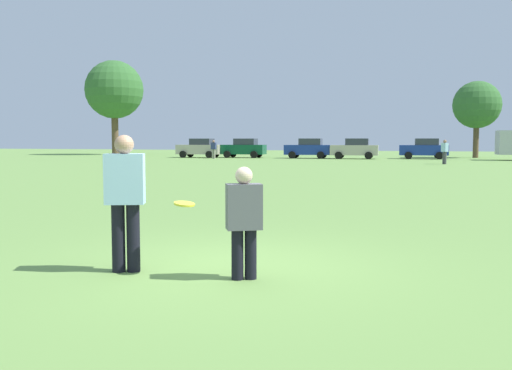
% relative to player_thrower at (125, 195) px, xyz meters
% --- Properties ---
extents(ground_plane, '(160.82, 160.82, 0.00)m').
position_rel_player_thrower_xyz_m(ground_plane, '(1.20, 0.68, -1.02)').
color(ground_plane, '#6B9347').
extents(player_thrower, '(0.57, 0.46, 1.80)m').
position_rel_player_thrower_xyz_m(player_thrower, '(0.00, 0.00, 0.00)').
color(player_thrower, black).
rests_on(player_thrower, ground).
extents(player_defender, '(0.50, 0.42, 1.41)m').
position_rel_player_thrower_xyz_m(player_defender, '(1.61, 0.07, -0.23)').
color(player_defender, black).
rests_on(player_defender, ground).
extents(frisbee, '(0.27, 0.27, 0.07)m').
position_rel_player_thrower_xyz_m(frisbee, '(0.82, 0.05, -0.09)').
color(frisbee, yellow).
extents(parked_car_near_left, '(4.29, 2.38, 1.82)m').
position_rel_player_thrower_xyz_m(parked_car_near_left, '(-17.24, 43.81, -0.09)').
color(parked_car_near_left, '#B7AD99').
rests_on(parked_car_near_left, ground).
extents(parked_car_mid_left, '(4.29, 2.38, 1.82)m').
position_rel_player_thrower_xyz_m(parked_car_mid_left, '(-13.16, 44.79, -0.09)').
color(parked_car_mid_left, '#0C4C2D').
rests_on(parked_car_mid_left, ground).
extents(parked_car_center, '(4.29, 2.38, 1.82)m').
position_rel_player_thrower_xyz_m(parked_car_center, '(-6.91, 44.91, -0.09)').
color(parked_car_center, navy).
rests_on(parked_car_center, ground).
extents(parked_car_mid_right, '(4.29, 2.38, 1.82)m').
position_rel_player_thrower_xyz_m(parked_car_mid_right, '(-2.63, 44.73, -0.09)').
color(parked_car_mid_right, '#B7AD99').
rests_on(parked_car_mid_right, ground).
extents(parked_car_near_right, '(4.29, 2.38, 1.82)m').
position_rel_player_thrower_xyz_m(parked_car_near_right, '(3.31, 46.28, -0.09)').
color(parked_car_near_right, navy).
rests_on(parked_car_near_right, ground).
extents(bystander_sideline_watcher, '(0.50, 0.54, 1.72)m').
position_rel_player_thrower_xyz_m(bystander_sideline_watcher, '(4.80, 35.48, -0.05)').
color(bystander_sideline_watcher, '#4C4C51').
rests_on(bystander_sideline_watcher, ground).
extents(bystander_far_jogger, '(0.47, 0.28, 1.67)m').
position_rel_player_thrower_xyz_m(bystander_far_jogger, '(-15.00, 41.64, -0.07)').
color(bystander_far_jogger, gray).
rests_on(bystander_far_jogger, ground).
extents(tree_west_oak, '(6.55, 6.55, 10.64)m').
position_rel_player_thrower_xyz_m(tree_west_oak, '(-30.59, 50.79, 6.31)').
color(tree_west_oak, brown).
rests_on(tree_west_oak, ground).
extents(tree_west_maple, '(4.43, 4.43, 7.20)m').
position_rel_player_thrower_xyz_m(tree_west_maple, '(7.93, 50.81, 3.94)').
color(tree_west_maple, brown).
rests_on(tree_west_maple, ground).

